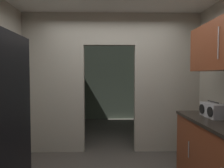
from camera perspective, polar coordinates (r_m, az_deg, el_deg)
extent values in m
cube|color=#ADA899|center=(3.95, -16.35, 0.24)|extent=(1.15, 0.12, 2.65)
cube|color=#ADA899|center=(3.98, 15.41, 0.27)|extent=(1.24, 0.12, 2.65)
cube|color=#ADA899|center=(3.91, -0.76, 15.44)|extent=(0.97, 0.12, 0.60)
cube|color=slate|center=(6.70, -0.55, 1.22)|extent=(3.37, 0.10, 2.65)
cube|color=slate|center=(5.48, -17.71, 0.82)|extent=(0.10, 2.89, 2.65)
cube|color=slate|center=(5.53, 16.82, 0.84)|extent=(0.10, 2.89, 2.65)
cylinder|color=#B7BABC|center=(2.96, 21.20, -17.19)|extent=(0.01, 0.01, 0.22)
cylinder|color=#B7BABC|center=(2.54, 28.28, 10.40)|extent=(0.01, 0.01, 0.36)
cube|color=#B2B2B7|center=(2.94, 27.05, -6.76)|extent=(0.18, 0.36, 0.18)
cylinder|color=#262626|center=(2.93, 27.09, -4.60)|extent=(0.02, 0.25, 0.02)
cylinder|color=black|center=(2.81, 26.38, -7.20)|extent=(0.01, 0.13, 0.13)
cylinder|color=black|center=(3.00, 24.45, -6.55)|extent=(0.01, 0.13, 0.13)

